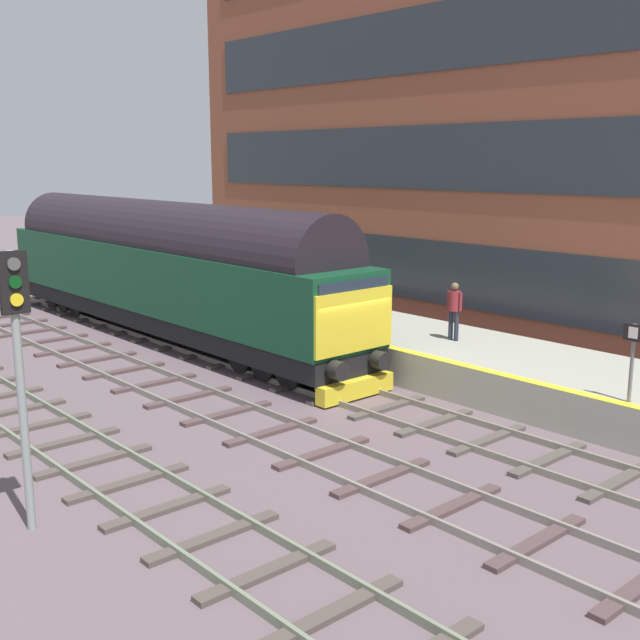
# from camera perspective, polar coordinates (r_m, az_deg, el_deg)

# --- Properties ---
(ground_plane) EXTENTS (140.00, 140.00, 0.00)m
(ground_plane) POSITION_cam_1_polar(r_m,az_deg,el_deg) (20.84, 0.46, -5.11)
(ground_plane) COLOR #635359
(ground_plane) RESTS_ON ground
(track_main) EXTENTS (2.50, 60.00, 0.15)m
(track_main) POSITION_cam_1_polar(r_m,az_deg,el_deg) (20.82, 0.46, -4.96)
(track_main) COLOR gray
(track_main) RESTS_ON ground
(track_adjacent_west) EXTENTS (2.50, 60.00, 0.15)m
(track_adjacent_west) POSITION_cam_1_polar(r_m,az_deg,el_deg) (18.93, -6.80, -6.77)
(track_adjacent_west) COLOR gray
(track_adjacent_west) RESTS_ON ground
(track_adjacent_far_west) EXTENTS (2.50, 60.00, 0.15)m
(track_adjacent_far_west) POSITION_cam_1_polar(r_m,az_deg,el_deg) (17.20, -17.27, -9.16)
(track_adjacent_far_west) COLOR slate
(track_adjacent_far_west) RESTS_ON ground
(station_platform) EXTENTS (4.00, 44.00, 1.01)m
(station_platform) POSITION_cam_1_polar(r_m,az_deg,el_deg) (23.19, 7.08, -2.18)
(station_platform) COLOR #A3A495
(station_platform) RESTS_ON ground
(station_building) EXTENTS (5.55, 35.24, 15.70)m
(station_building) POSITION_cam_1_polar(r_m,az_deg,el_deg) (27.45, 18.96, 14.90)
(station_building) COLOR brown
(station_building) RESTS_ON ground
(diesel_locomotive) EXTENTS (2.74, 19.10, 4.68)m
(diesel_locomotive) POSITION_cam_1_polar(r_m,az_deg,el_deg) (26.92, -11.46, 3.91)
(diesel_locomotive) COLOR black
(diesel_locomotive) RESTS_ON ground
(signal_post_mid) EXTENTS (0.44, 0.22, 4.65)m
(signal_post_mid) POSITION_cam_1_polar(r_m,az_deg,el_deg) (13.22, -21.20, -2.43)
(signal_post_mid) COLOR gray
(signal_post_mid) RESTS_ON ground
(platform_number_sign) EXTENTS (0.10, 0.44, 1.68)m
(platform_number_sign) POSITION_cam_1_polar(r_m,az_deg,el_deg) (17.45, 21.92, -2.04)
(platform_number_sign) COLOR slate
(platform_number_sign) RESTS_ON station_platform
(waiting_passenger) EXTENTS (0.34, 0.51, 1.64)m
(waiting_passenger) POSITION_cam_1_polar(r_m,az_deg,el_deg) (22.16, 9.81, 1.04)
(waiting_passenger) COLOR #232B39
(waiting_passenger) RESTS_ON station_platform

